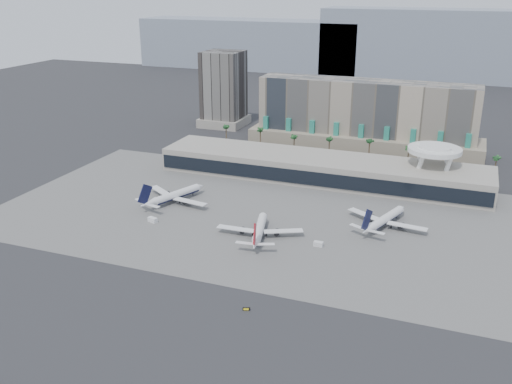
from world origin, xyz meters
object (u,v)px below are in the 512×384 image
(service_vehicle_a, at_px, (153,220))
(taxiway_sign, at_px, (246,309))
(airliner_centre, at_px, (259,229))
(service_vehicle_b, at_px, (318,244))
(airliner_right, at_px, (385,219))
(airliner_left, at_px, (174,195))

(service_vehicle_a, bearing_deg, taxiway_sign, -21.00)
(airliner_centre, xyz_separation_m, service_vehicle_b, (24.86, -0.27, -2.25))
(taxiway_sign, bearing_deg, airliner_right, 49.79)
(airliner_centre, xyz_separation_m, airliner_right, (46.02, 28.20, 0.10))
(service_vehicle_b, bearing_deg, service_vehicle_a, -177.02)
(airliner_left, distance_m, airliner_right, 97.02)
(taxiway_sign, bearing_deg, service_vehicle_a, 121.76)
(airliner_left, height_order, airliner_right, airliner_left)
(service_vehicle_b, bearing_deg, airliner_centre, -179.46)
(airliner_right, distance_m, taxiway_sign, 87.10)
(airliner_right, xyz_separation_m, service_vehicle_a, (-94.27, -30.78, -2.27))
(airliner_right, bearing_deg, service_vehicle_b, -107.77)
(service_vehicle_a, xyz_separation_m, service_vehicle_b, (73.11, 2.31, -0.08))
(service_vehicle_a, relative_size, taxiway_sign, 1.81)
(airliner_centre, distance_m, service_vehicle_a, 48.37)
(taxiway_sign, bearing_deg, airliner_centre, 86.53)
(service_vehicle_b, relative_size, taxiway_sign, 1.59)
(airliner_left, distance_m, airliner_centre, 55.10)
(airliner_left, bearing_deg, airliner_right, 25.30)
(service_vehicle_a, distance_m, service_vehicle_b, 73.15)
(airliner_left, distance_m, service_vehicle_b, 78.71)
(taxiway_sign, bearing_deg, airliner_left, 111.84)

